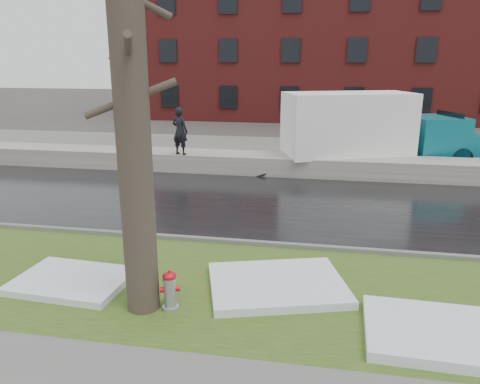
% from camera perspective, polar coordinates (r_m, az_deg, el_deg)
% --- Properties ---
extents(ground, '(120.00, 120.00, 0.00)m').
position_cam_1_polar(ground, '(10.74, -3.65, -8.31)').
color(ground, '#47423D').
rests_on(ground, ground).
extents(verge, '(60.00, 4.50, 0.04)m').
position_cam_1_polar(verge, '(9.64, -5.48, -11.17)').
color(verge, '#2D4918').
rests_on(verge, ground).
extents(road, '(60.00, 7.00, 0.03)m').
position_cam_1_polar(road, '(14.86, 0.55, -1.28)').
color(road, black).
rests_on(road, ground).
extents(parking_lot, '(60.00, 9.00, 0.03)m').
position_cam_1_polar(parking_lot, '(23.04, 4.22, 4.85)').
color(parking_lot, slate).
rests_on(parking_lot, ground).
extents(curb, '(60.00, 0.15, 0.14)m').
position_cam_1_polar(curb, '(11.61, -2.45, -6.02)').
color(curb, slate).
rests_on(curb, ground).
extents(snowbank, '(60.00, 1.60, 0.75)m').
position_cam_1_polar(snowbank, '(18.79, 2.77, 3.48)').
color(snowbank, '#ADA79E').
rests_on(snowbank, ground).
extents(brick_building, '(26.00, 12.00, 10.00)m').
position_cam_1_polar(brick_building, '(39.50, 10.27, 16.48)').
color(brick_building, maroon).
rests_on(brick_building, ground).
extents(bg_tree_left, '(1.40, 1.62, 6.50)m').
position_cam_1_polar(bg_tree_left, '(34.66, -14.56, 13.60)').
color(bg_tree_left, brown).
rests_on(bg_tree_left, ground).
extents(bg_tree_center, '(1.40, 1.62, 6.50)m').
position_cam_1_polar(bg_tree_center, '(36.50, -2.99, 14.15)').
color(bg_tree_center, brown).
rests_on(bg_tree_center, ground).
extents(fire_hydrant, '(0.37, 0.35, 0.75)m').
position_cam_1_polar(fire_hydrant, '(8.63, -8.55, -11.54)').
color(fire_hydrant, '#9C9EA3').
rests_on(fire_hydrant, verge).
extents(tree, '(1.47, 1.70, 7.29)m').
position_cam_1_polar(tree, '(7.86, -13.12, 10.48)').
color(tree, brown).
rests_on(tree, verge).
extents(box_truck, '(9.40, 4.81, 3.16)m').
position_cam_1_polar(box_truck, '(19.70, 15.67, 7.32)').
color(box_truck, black).
rests_on(box_truck, ground).
extents(worker, '(0.79, 0.64, 1.87)m').
position_cam_1_polar(worker, '(18.68, -7.34, 7.38)').
color(worker, black).
rests_on(worker, snowbank).
extents(snow_patch_near, '(3.07, 2.66, 0.16)m').
position_cam_1_polar(snow_patch_near, '(9.41, 4.55, -11.18)').
color(snow_patch_near, white).
rests_on(snow_patch_near, verge).
extents(snow_patch_far, '(2.29, 1.73, 0.14)m').
position_cam_1_polar(snow_patch_far, '(10.13, -19.79, -10.14)').
color(snow_patch_far, white).
rests_on(snow_patch_far, verge).
extents(snow_patch_side, '(2.86, 1.89, 0.18)m').
position_cam_1_polar(snow_patch_side, '(8.56, 24.73, -15.60)').
color(snow_patch_side, white).
rests_on(snow_patch_side, verge).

